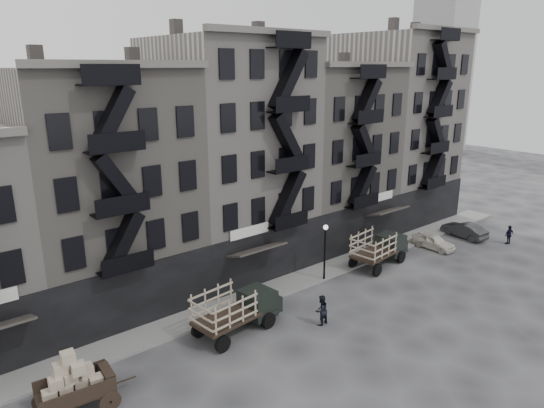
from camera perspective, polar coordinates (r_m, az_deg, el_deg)
ground at (r=32.45m, az=5.67°, el=-11.87°), size 140.00×140.00×0.00m
sidewalk at (r=34.85m, az=1.25°, el=-9.59°), size 55.00×2.50×0.15m
building_midwest at (r=32.55m, az=-19.44°, el=1.53°), size 10.00×11.35×16.20m
building_center at (r=36.84m, az=-4.88°, el=5.59°), size 10.00×11.35×18.20m
building_mideast at (r=43.40m, az=6.10°, el=5.80°), size 10.00×11.35×16.20m
building_east at (r=50.74m, az=14.19°, el=8.60°), size 10.00×11.35×19.20m
lamp_post at (r=34.92m, az=6.26°, el=-4.79°), size 0.36×0.36×4.28m
wagon at (r=24.59m, az=-22.51°, el=-18.52°), size 3.63×2.17×2.95m
stake_truck_west at (r=28.90m, az=-4.18°, el=-11.90°), size 5.86×2.83×2.85m
stake_truck_east at (r=38.81m, az=12.57°, el=-4.76°), size 5.86×2.88×2.84m
car_east at (r=43.75m, az=18.46°, el=-4.20°), size 1.54×3.73×1.26m
car_far at (r=47.51m, az=21.67°, el=-2.86°), size 1.94×4.32×1.38m
pedestrian_mid at (r=29.97m, az=5.81°, el=-12.33°), size 0.94×0.75×1.90m
policeman at (r=47.29m, az=26.12°, el=-3.26°), size 1.06×0.63×1.70m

